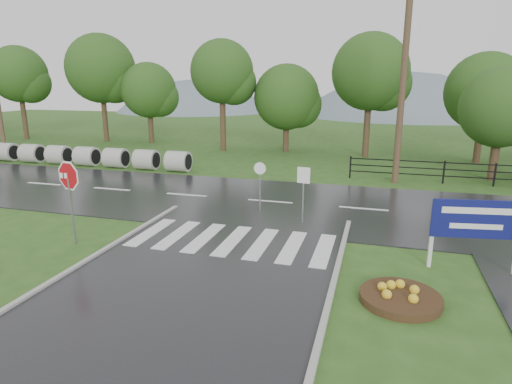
% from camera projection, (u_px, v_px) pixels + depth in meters
% --- Properties ---
extents(ground, '(120.00, 120.00, 0.00)m').
position_uv_depth(ground, '(158.00, 321.00, 9.48)').
color(ground, '#2B521B').
rests_on(ground, ground).
extents(main_road, '(90.00, 8.00, 0.04)m').
position_uv_depth(main_road, '(270.00, 202.00, 18.77)').
color(main_road, black).
rests_on(main_road, ground).
extents(crosswalk, '(6.50, 2.80, 0.02)m').
position_uv_depth(crosswalk, '(233.00, 240.00, 14.11)').
color(crosswalk, silver).
rests_on(crosswalk, ground).
extents(fence_west, '(9.58, 0.08, 1.20)m').
position_uv_depth(fence_west, '(444.00, 170.00, 22.08)').
color(fence_west, black).
rests_on(fence_west, ground).
extents(hills, '(102.00, 48.00, 48.00)m').
position_uv_depth(hills, '(369.00, 207.00, 72.86)').
color(hills, slate).
rests_on(hills, ground).
extents(treeline, '(83.20, 5.20, 10.00)m').
position_uv_depth(treeline, '(330.00, 154.00, 31.52)').
color(treeline, '#214716').
rests_on(treeline, ground).
extents(culvert_pipes, '(13.90, 1.20, 1.20)m').
position_uv_depth(culvert_pipes, '(87.00, 156.00, 26.82)').
color(culvert_pipes, '#9E9B93').
rests_on(culvert_pipes, ground).
extents(stop_sign, '(1.26, 0.33, 2.92)m').
position_uv_depth(stop_sign, '(69.00, 184.00, 13.51)').
color(stop_sign, '#939399').
rests_on(stop_sign, ground).
extents(estate_billboard, '(2.34, 0.42, 2.06)m').
position_uv_depth(estate_billboard, '(476.00, 223.00, 11.61)').
color(estate_billboard, silver).
rests_on(estate_billboard, ground).
extents(flower_bed, '(1.93, 1.93, 0.39)m').
position_uv_depth(flower_bed, '(400.00, 296.00, 10.26)').
color(flower_bed, '#332111').
rests_on(flower_bed, ground).
extents(reg_sign_small, '(0.48, 0.09, 2.16)m').
position_uv_depth(reg_sign_small, '(303.00, 184.00, 15.51)').
color(reg_sign_small, '#939399').
rests_on(reg_sign_small, ground).
extents(reg_sign_round, '(0.48, 0.06, 2.08)m').
position_uv_depth(reg_sign_round, '(260.00, 181.00, 16.94)').
color(reg_sign_round, '#939399').
rests_on(reg_sign_round, ground).
extents(utility_pole_east, '(1.74, 0.33, 9.78)m').
position_uv_depth(utility_pole_east, '(403.00, 85.00, 21.20)').
color(utility_pole_east, '#473523').
rests_on(utility_pole_east, ground).
extents(entrance_tree_left, '(4.13, 4.13, 5.92)m').
position_uv_depth(entrance_tree_left, '(501.00, 108.00, 22.00)').
color(entrance_tree_left, '#3D2B1C').
rests_on(entrance_tree_left, ground).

